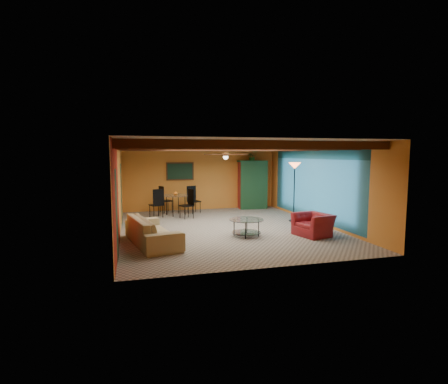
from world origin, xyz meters
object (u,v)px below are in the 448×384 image
object	(u,v)px
coffee_table	(246,227)
dining_table	(176,201)
floor_lamp	(294,192)
potted_plant	(252,156)
sofa	(152,231)
vase	(175,185)
armoire	(252,185)
armchair	(313,225)

from	to	relation	value
coffee_table	dining_table	bearing A→B (deg)	111.07
coffee_table	floor_lamp	distance (m)	3.03
potted_plant	sofa	bearing A→B (deg)	-132.12
floor_lamp	vase	xyz separation A→B (m)	(-3.89, 2.26, 0.14)
vase	armoire	bearing A→B (deg)	14.66
armchair	potted_plant	distance (m)	5.68
armchair	vase	size ratio (longest dim) A/B	5.77
sofa	armoire	distance (m)	6.86
sofa	armchair	bearing A→B (deg)	-105.10
armchair	armoire	distance (m)	5.38
potted_plant	vase	bearing A→B (deg)	-165.34
armchair	sofa	bearing A→B (deg)	-107.93
sofa	armchair	xyz separation A→B (m)	(4.58, -0.27, -0.03)
sofa	armoire	bearing A→B (deg)	-53.87
floor_lamp	potted_plant	distance (m)	3.42
armchair	floor_lamp	xyz separation A→B (m)	(0.45, 2.17, 0.72)
floor_lamp	vase	world-z (taller)	floor_lamp
armchair	floor_lamp	distance (m)	2.33
dining_table	floor_lamp	world-z (taller)	floor_lamp
armchair	potted_plant	size ratio (longest dim) A/B	2.14
coffee_table	dining_table	world-z (taller)	dining_table
coffee_table	armoire	xyz separation A→B (m)	(1.90, 4.89, 0.76)
coffee_table	armchair	bearing A→B (deg)	-13.07
armchair	vase	distance (m)	5.68
armchair	coffee_table	world-z (taller)	armchair
vase	potted_plant	bearing A→B (deg)	14.66
dining_table	armoire	distance (m)	3.59
potted_plant	coffee_table	bearing A→B (deg)	-111.27
armchair	dining_table	size ratio (longest dim) A/B	0.47
vase	sofa	bearing A→B (deg)	-105.28
armoire	vase	world-z (taller)	armoire
dining_table	sofa	bearing A→B (deg)	-105.28
armchair	dining_table	xyz separation A→B (m)	(-3.44, 4.43, 0.22)
armoire	potted_plant	size ratio (longest dim) A/B	4.35
sofa	vase	world-z (taller)	vase
armoire	coffee_table	bearing A→B (deg)	-107.67
coffee_table	armoire	size ratio (longest dim) A/B	0.49
armoire	floor_lamp	xyz separation A→B (m)	(0.45, -3.17, 0.03)
coffee_table	floor_lamp	world-z (taller)	floor_lamp
armoire	potted_plant	xyz separation A→B (m)	(0.00, 0.00, 1.25)
armchair	vase	world-z (taller)	vase
sofa	dining_table	bearing A→B (deg)	-27.04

